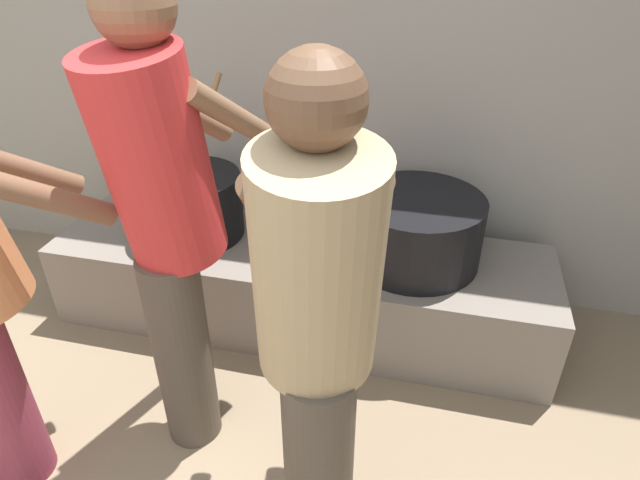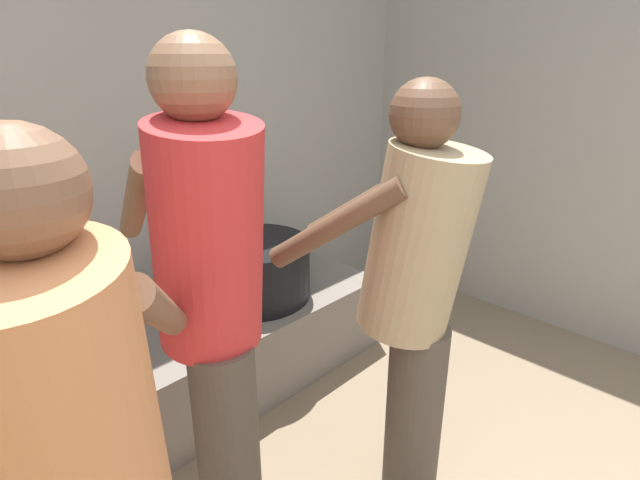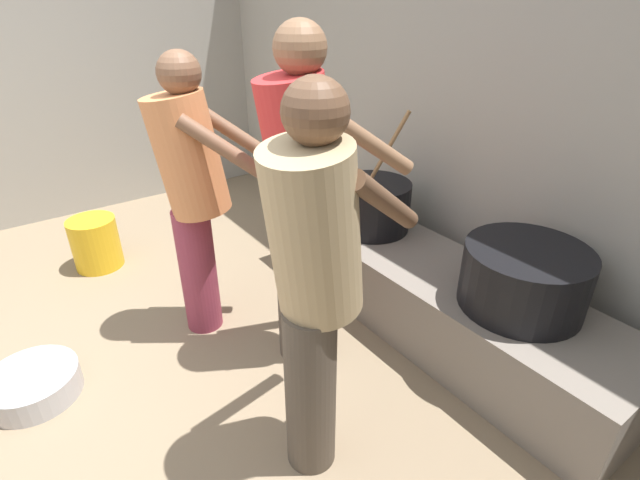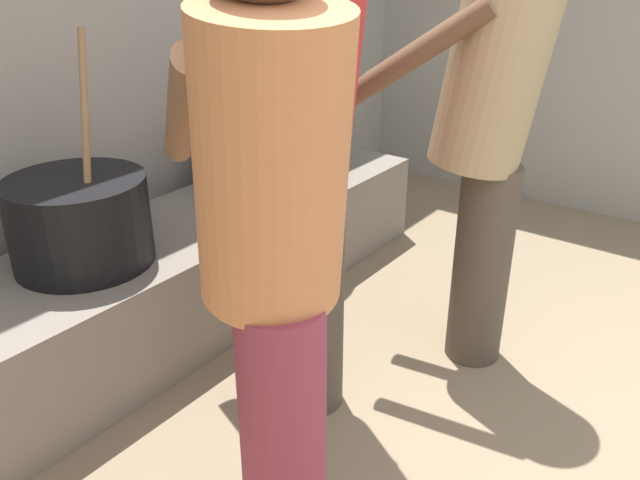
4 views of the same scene
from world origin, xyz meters
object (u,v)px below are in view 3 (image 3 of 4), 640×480
(cook_in_tan_shirt, at_px, (315,277))
(cook_in_orange_shirt, at_px, (193,187))
(bucket_yellow_plastic, at_px, (96,243))
(cook_in_red_shirt, at_px, (301,188))
(cooking_pot_secondary, at_px, (524,278))
(metal_mixing_bowl, at_px, (33,384))
(cooking_pot_main, at_px, (372,205))

(cook_in_tan_shirt, bearing_deg, cook_in_orange_shirt, 179.97)
(cook_in_tan_shirt, relative_size, bucket_yellow_plastic, 4.26)
(cook_in_red_shirt, bearing_deg, cooking_pot_secondary, 45.39)
(cook_in_red_shirt, distance_m, metal_mixing_bowl, 1.60)
(bucket_yellow_plastic, xyz_separation_m, metal_mixing_bowl, (1.09, -0.56, -0.12))
(cooking_pot_secondary, bearing_deg, cook_in_orange_shirt, -139.56)
(cooking_pot_main, distance_m, cook_in_red_shirt, 0.87)
(cooking_pot_secondary, relative_size, cook_in_orange_shirt, 0.38)
(cook_in_tan_shirt, distance_m, bucket_yellow_plastic, 2.28)
(cooking_pot_secondary, xyz_separation_m, metal_mixing_bowl, (-1.23, -1.98, -0.50))
(cook_in_orange_shirt, height_order, cook_in_red_shirt, cook_in_red_shirt)
(cook_in_tan_shirt, bearing_deg, cook_in_red_shirt, 150.09)
(cook_in_orange_shirt, height_order, bucket_yellow_plastic, cook_in_orange_shirt)
(cook_in_red_shirt, bearing_deg, metal_mixing_bowl, -111.81)
(cook_in_tan_shirt, bearing_deg, cooking_pot_main, 129.39)
(cooking_pot_main, bearing_deg, metal_mixing_bowl, -95.68)
(cooking_pot_secondary, relative_size, cook_in_tan_shirt, 0.37)
(cook_in_orange_shirt, relative_size, cook_in_red_shirt, 0.92)
(cooking_pot_secondary, bearing_deg, cook_in_red_shirt, -134.61)
(cooking_pot_main, xyz_separation_m, cook_in_orange_shirt, (-0.21, -1.04, 0.29))
(cooking_pot_main, distance_m, cooking_pot_secondary, 1.03)
(cook_in_red_shirt, height_order, bucket_yellow_plastic, cook_in_red_shirt)
(cooking_pot_main, height_order, cook_in_orange_shirt, cook_in_orange_shirt)
(cook_in_orange_shirt, xyz_separation_m, metal_mixing_bowl, (0.02, -0.92, -0.79))
(cooking_pot_secondary, height_order, metal_mixing_bowl, cooking_pot_secondary)
(cooking_pot_secondary, distance_m, cook_in_tan_shirt, 1.12)
(cooking_pot_secondary, distance_m, bucket_yellow_plastic, 2.74)
(cooking_pot_main, relative_size, metal_mixing_bowl, 1.78)
(cook_in_orange_shirt, xyz_separation_m, cook_in_tan_shirt, (1.06, -0.00, 0.01))
(cooking_pot_main, bearing_deg, cooking_pot_secondary, 1.04)
(cook_in_orange_shirt, bearing_deg, cook_in_red_shirt, 31.86)
(cook_in_orange_shirt, bearing_deg, cooking_pot_secondary, 40.44)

